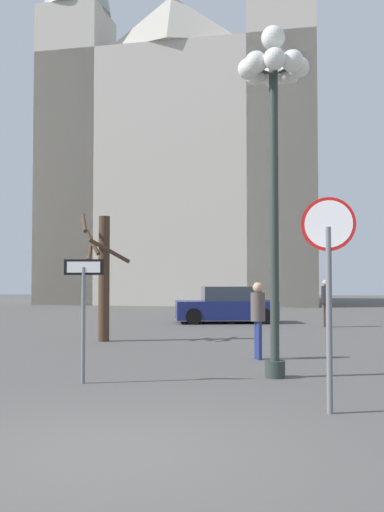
# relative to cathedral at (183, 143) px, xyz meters

# --- Properties ---
(ground_plane) EXTENTS (120.00, 120.00, 0.00)m
(ground_plane) POSITION_rel_cathedral_xyz_m (3.31, -36.24, -11.89)
(ground_plane) COLOR #514F4C
(cathedral) EXTENTS (20.63, 12.91, 36.50)m
(cathedral) POSITION_rel_cathedral_xyz_m (0.00, 0.00, 0.00)
(cathedral) COLOR #BCB5A5
(cathedral) RESTS_ON ground
(stop_sign) EXTENTS (0.71, 0.21, 2.85)m
(stop_sign) POSITION_rel_cathedral_xyz_m (5.74, -34.33, -9.92)
(stop_sign) COLOR slate
(stop_sign) RESTS_ON ground
(one_way_arrow_sign) EXTENTS (0.69, 0.07, 2.10)m
(one_way_arrow_sign) POSITION_rel_cathedral_xyz_m (1.89, -32.48, -10.51)
(one_way_arrow_sign) COLOR slate
(one_way_arrow_sign) RESTS_ON ground
(street_lamp) EXTENTS (1.30, 1.30, 6.41)m
(street_lamp) POSITION_rel_cathedral_xyz_m (5.16, -31.60, -7.01)
(street_lamp) COLOR #2D3833
(street_lamp) RESTS_ON ground
(bare_tree) EXTENTS (1.62, 1.22, 3.72)m
(bare_tree) POSITION_rel_cathedral_xyz_m (0.57, -25.95, -9.96)
(bare_tree) COLOR #473323
(bare_tree) RESTS_ON ground
(parked_car_near_navy) EXTENTS (4.27, 2.45, 1.47)m
(parked_car_near_navy) POSITION_rel_cathedral_xyz_m (3.87, -18.59, -11.20)
(parked_car_near_navy) COLOR navy
(parked_car_near_navy) RESTS_ON ground
(pedestrian_walking) EXTENTS (0.32, 0.32, 1.69)m
(pedestrian_walking) POSITION_rel_cathedral_xyz_m (4.91, -29.25, -10.86)
(pedestrian_walking) COLOR navy
(pedestrian_walking) RESTS_ON ground
(pedestrian_standing) EXTENTS (0.32, 0.32, 1.75)m
(pedestrian_standing) POSITION_rel_cathedral_xyz_m (7.58, -20.35, -10.82)
(pedestrian_standing) COLOR #594C47
(pedestrian_standing) RESTS_ON ground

